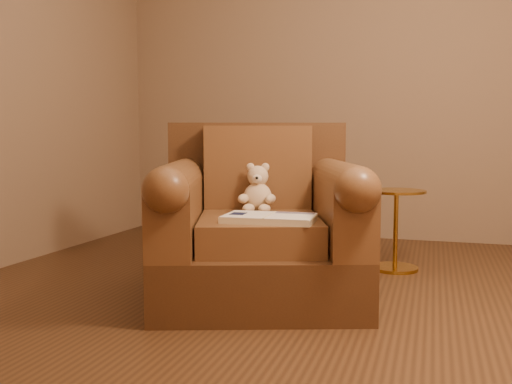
% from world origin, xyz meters
% --- Properties ---
extents(floor, '(4.00, 4.00, 0.00)m').
position_xyz_m(floor, '(0.00, 0.00, 0.00)').
color(floor, '#4E311B').
rests_on(floor, ground).
extents(armchair, '(1.33, 1.29, 0.95)m').
position_xyz_m(armchair, '(-0.16, -0.03, 0.37)').
color(armchair, '#4D2F19').
rests_on(armchair, floor).
extents(teddy_bear, '(0.20, 0.23, 0.28)m').
position_xyz_m(teddy_bear, '(-0.20, 0.05, 0.56)').
color(teddy_bear, beige).
rests_on(teddy_bear, armchair).
extents(guidebook, '(0.45, 0.28, 0.04)m').
position_xyz_m(guidebook, '(-0.03, -0.30, 0.47)').
color(guidebook, beige).
rests_on(guidebook, armchair).
extents(side_table, '(0.38, 0.38, 0.53)m').
position_xyz_m(side_table, '(0.51, 0.83, 0.28)').
color(side_table, '#B78932').
rests_on(side_table, floor).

